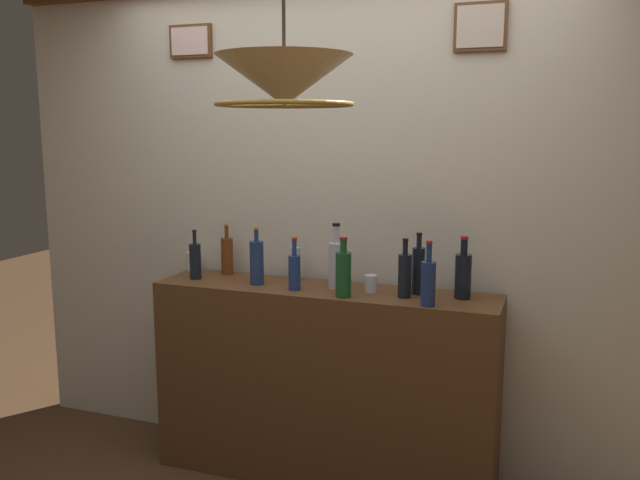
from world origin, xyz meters
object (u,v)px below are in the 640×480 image
(liquor_bottle_tequila, at_px, (227,255))
(glass_tumbler_highball, at_px, (371,284))
(liquor_bottle_bourbon, at_px, (294,271))
(liquor_bottle_rum, at_px, (257,262))
(liquor_bottle_gin, at_px, (296,263))
(liquor_bottle_whiskey, at_px, (405,274))
(liquor_bottle_vermouth, at_px, (428,282))
(liquor_bottle_mezcal, at_px, (336,263))
(liquor_bottle_vodka, at_px, (463,274))
(liquor_bottle_rye, at_px, (195,260))
(glass_tumbler_rocks, at_px, (193,261))
(pendant_lamp, at_px, (284,83))
(liquor_bottle_sherry, at_px, (343,273))
(liquor_bottle_amaro, at_px, (418,269))

(liquor_bottle_tequila, xyz_separation_m, glass_tumbler_highball, (0.84, -0.11, -0.06))
(liquor_bottle_bourbon, xyz_separation_m, liquor_bottle_rum, (-0.22, 0.04, 0.02))
(liquor_bottle_rum, relative_size, liquor_bottle_gin, 1.27)
(liquor_bottle_whiskey, bearing_deg, liquor_bottle_gin, 165.75)
(liquor_bottle_rum, height_order, liquor_bottle_vermouth, same)
(liquor_bottle_mezcal, relative_size, liquor_bottle_bourbon, 1.26)
(glass_tumbler_highball, bearing_deg, liquor_bottle_bourbon, -166.27)
(liquor_bottle_vodka, distance_m, liquor_bottle_whiskey, 0.27)
(liquor_bottle_rye, xyz_separation_m, glass_tumbler_rocks, (-0.12, 0.17, -0.05))
(liquor_bottle_rum, relative_size, liquor_bottle_vermouth, 1.00)
(glass_tumbler_rocks, relative_size, pendant_lamp, 0.19)
(liquor_bottle_gin, bearing_deg, liquor_bottle_vermouth, -19.53)
(liquor_bottle_whiskey, height_order, glass_tumbler_highball, liquor_bottle_whiskey)
(liquor_bottle_bourbon, xyz_separation_m, glass_tumbler_highball, (0.36, 0.09, -0.05))
(liquor_bottle_tequila, distance_m, glass_tumbler_rocks, 0.23)
(liquor_bottle_gin, xyz_separation_m, liquor_bottle_tequila, (-0.40, 0.00, 0.01))
(liquor_bottle_rum, xyz_separation_m, glass_tumbler_rocks, (-0.47, 0.17, -0.06))
(glass_tumbler_rocks, height_order, pendant_lamp, pendant_lamp)
(liquor_bottle_vodka, distance_m, liquor_bottle_sherry, 0.55)
(liquor_bottle_rum, distance_m, liquor_bottle_tequila, 0.30)
(liquor_bottle_mezcal, distance_m, liquor_bottle_rye, 0.76)
(glass_tumbler_rocks, bearing_deg, liquor_bottle_rum, -20.36)
(liquor_bottle_gin, xyz_separation_m, glass_tumbler_rocks, (-0.62, 0.02, -0.04))
(liquor_bottle_rye, xyz_separation_m, liquor_bottle_amaro, (1.16, 0.08, 0.02))
(liquor_bottle_bourbon, distance_m, glass_tumbler_rocks, 0.73)
(liquor_bottle_rum, height_order, liquor_bottle_sherry, liquor_bottle_rum)
(glass_tumbler_rocks, bearing_deg, glass_tumbler_highball, -7.03)
(liquor_bottle_mezcal, relative_size, liquor_bottle_vodka, 1.11)
(liquor_bottle_rye, height_order, liquor_bottle_vodka, liquor_bottle_vodka)
(liquor_bottle_rum, relative_size, liquor_bottle_amaro, 0.99)
(liquor_bottle_gin, height_order, glass_tumbler_highball, liquor_bottle_gin)
(liquor_bottle_rye, distance_m, liquor_bottle_whiskey, 1.11)
(liquor_bottle_mezcal, bearing_deg, liquor_bottle_rum, -171.25)
(liquor_bottle_bourbon, height_order, liquor_bottle_tequila, liquor_bottle_tequila)
(liquor_bottle_gin, bearing_deg, liquor_bottle_sherry, -35.56)
(liquor_bottle_vodka, distance_m, liquor_bottle_tequila, 1.27)
(liquor_bottle_vermouth, height_order, glass_tumbler_rocks, liquor_bottle_vermouth)
(liquor_bottle_vodka, height_order, pendant_lamp, pendant_lamp)
(liquor_bottle_mezcal, height_order, pendant_lamp, pendant_lamp)
(liquor_bottle_amaro, height_order, liquor_bottle_gin, liquor_bottle_amaro)
(liquor_bottle_rum, xyz_separation_m, glass_tumbler_highball, (0.58, 0.04, -0.07))
(liquor_bottle_rum, bearing_deg, liquor_bottle_gin, 46.27)
(liquor_bottle_vodka, bearing_deg, liquor_bottle_amaro, 177.47)
(liquor_bottle_rum, bearing_deg, liquor_bottle_vermouth, -6.95)
(liquor_bottle_amaro, distance_m, liquor_bottle_tequila, 1.06)
(liquor_bottle_bourbon, height_order, liquor_bottle_vermouth, liquor_bottle_vermouth)
(liquor_bottle_rye, distance_m, liquor_bottle_gin, 0.53)
(liquor_bottle_tequila, relative_size, glass_tumbler_highball, 3.35)
(liquor_bottle_tequila, bearing_deg, liquor_bottle_whiskey, -8.92)
(liquor_bottle_vodka, bearing_deg, liquor_bottle_vermouth, -124.54)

